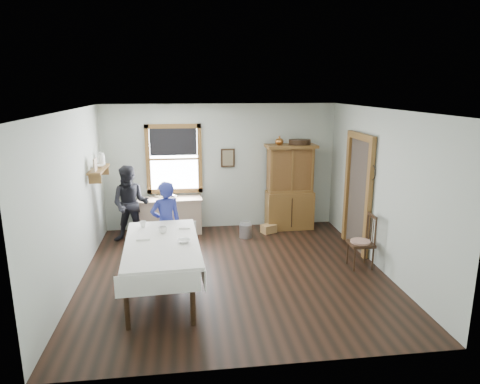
# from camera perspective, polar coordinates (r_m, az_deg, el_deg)

# --- Properties ---
(room) EXTENTS (5.01, 5.01, 2.70)m
(room) POSITION_cam_1_polar(r_m,az_deg,el_deg) (6.87, -0.81, -0.41)
(room) COLOR black
(room) RESTS_ON ground
(window) EXTENTS (1.18, 0.07, 1.48)m
(window) POSITION_cam_1_polar(r_m,az_deg,el_deg) (9.20, -8.81, 4.89)
(window) COLOR white
(window) RESTS_ON room
(doorway) EXTENTS (0.09, 1.14, 2.22)m
(doorway) POSITION_cam_1_polar(r_m,az_deg,el_deg) (8.35, 15.50, 0.32)
(doorway) COLOR #41372E
(doorway) RESTS_ON room
(wall_shelf) EXTENTS (0.24, 1.00, 0.44)m
(wall_shelf) POSITION_cam_1_polar(r_m,az_deg,el_deg) (8.44, -18.27, 3.13)
(wall_shelf) COLOR brown
(wall_shelf) RESTS_ON room
(framed_picture) EXTENTS (0.30, 0.04, 0.40)m
(framed_picture) POSITION_cam_1_polar(r_m,az_deg,el_deg) (9.25, -1.63, 4.56)
(framed_picture) COLOR #352012
(framed_picture) RESTS_ON room
(rug_beater) EXTENTS (0.01, 0.27, 0.27)m
(rug_beater) POSITION_cam_1_polar(r_m,az_deg,el_deg) (7.74, 17.28, 3.38)
(rug_beater) COLOR black
(rug_beater) RESTS_ON room
(work_counter) EXTENTS (1.35, 0.57, 0.76)m
(work_counter) POSITION_cam_1_polar(r_m,az_deg,el_deg) (9.21, -9.25, -3.14)
(work_counter) COLOR tan
(work_counter) RESTS_ON room
(china_hutch) EXTENTS (1.09, 0.53, 1.85)m
(china_hutch) POSITION_cam_1_polar(r_m,az_deg,el_deg) (9.33, 6.67, 0.64)
(china_hutch) COLOR brown
(china_hutch) RESTS_ON room
(dining_table) EXTENTS (1.21, 2.15, 0.84)m
(dining_table) POSITION_cam_1_polar(r_m,az_deg,el_deg) (6.55, -10.23, -10.00)
(dining_table) COLOR white
(dining_table) RESTS_ON room
(spindle_chair) EXTENTS (0.44, 0.44, 0.95)m
(spindle_chair) POSITION_cam_1_polar(r_m,az_deg,el_deg) (7.66, 15.83, -6.31)
(spindle_chair) COLOR #352012
(spindle_chair) RESTS_ON room
(pail) EXTENTS (0.33, 0.33, 0.28)m
(pail) POSITION_cam_1_polar(r_m,az_deg,el_deg) (8.90, 0.75, -5.19)
(pail) COLOR #A2A4AB
(pail) RESTS_ON room
(wicker_basket) EXTENTS (0.36, 0.32, 0.18)m
(wicker_basket) POSITION_cam_1_polar(r_m,az_deg,el_deg) (9.21, 3.85, -4.89)
(wicker_basket) COLOR olive
(wicker_basket) RESTS_ON room
(woman_blue) EXTENTS (0.59, 0.49, 1.38)m
(woman_blue) POSITION_cam_1_polar(r_m,az_deg,el_deg) (7.54, -9.82, -4.54)
(woman_blue) COLOR navy
(woman_blue) RESTS_ON room
(figure_dark) EXTENTS (0.76, 0.62, 1.43)m
(figure_dark) POSITION_cam_1_polar(r_m,az_deg,el_deg) (8.78, -14.36, -1.94)
(figure_dark) COLOR black
(figure_dark) RESTS_ON room
(table_cup_a) EXTENTS (0.14, 0.14, 0.10)m
(table_cup_a) POSITION_cam_1_polar(r_m,az_deg,el_deg) (6.75, -10.26, -4.99)
(table_cup_a) COLOR white
(table_cup_a) RESTS_ON dining_table
(table_cup_b) EXTENTS (0.11, 0.11, 0.10)m
(table_cup_b) POSITION_cam_1_polar(r_m,az_deg,el_deg) (7.10, -12.81, -4.19)
(table_cup_b) COLOR white
(table_cup_b) RESTS_ON dining_table
(table_bowl) EXTENTS (0.23, 0.23, 0.05)m
(table_bowl) POSITION_cam_1_polar(r_m,az_deg,el_deg) (6.31, -7.49, -6.47)
(table_bowl) COLOR white
(table_bowl) RESTS_ON dining_table
(counter_book) EXTENTS (0.25, 0.25, 0.02)m
(counter_book) POSITION_cam_1_polar(r_m,az_deg,el_deg) (9.21, -11.14, -0.68)
(counter_book) COLOR #796D50
(counter_book) RESTS_ON work_counter
(counter_bowl) EXTENTS (0.20, 0.20, 0.06)m
(counter_bowl) POSITION_cam_1_polar(r_m,az_deg,el_deg) (9.06, -9.04, -0.70)
(counter_bowl) COLOR white
(counter_bowl) RESTS_ON work_counter
(shelf_bowl) EXTENTS (0.22, 0.22, 0.05)m
(shelf_bowl) POSITION_cam_1_polar(r_m,az_deg,el_deg) (8.45, -18.27, 3.30)
(shelf_bowl) COLOR white
(shelf_bowl) RESTS_ON wall_shelf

